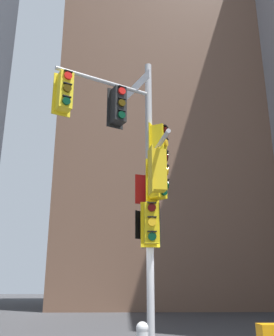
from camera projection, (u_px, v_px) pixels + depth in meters
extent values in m
cube|color=brown|center=(165.00, 127.00, 34.37)|extent=(16.82, 16.82, 31.17)
cylinder|color=#B2B2B5|center=(149.00, 192.00, 9.64)|extent=(0.19, 0.19, 7.68)
cylinder|color=#B2B2B5|center=(105.00, 82.00, 9.86)|extent=(2.46, 1.39, 0.10)
cylinder|color=#B2B2B5|center=(158.00, 147.00, 8.96)|extent=(0.40, 2.03, 0.10)
cube|color=black|center=(115.00, 109.00, 10.03)|extent=(0.44, 0.25, 1.14)
cube|color=black|center=(118.00, 106.00, 9.87)|extent=(0.46, 0.46, 1.00)
cylinder|color=red|center=(122.00, 91.00, 9.82)|extent=(0.20, 0.15, 0.20)
cube|color=black|center=(122.00, 87.00, 9.85)|extent=(0.23, 0.17, 0.02)
cylinder|color=#3C2C06|center=(122.00, 103.00, 9.71)|extent=(0.20, 0.15, 0.20)
cube|color=black|center=(122.00, 99.00, 9.74)|extent=(0.23, 0.17, 0.02)
cylinder|color=#06311C|center=(122.00, 115.00, 9.60)|extent=(0.20, 0.15, 0.20)
cube|color=black|center=(122.00, 111.00, 9.63)|extent=(0.23, 0.17, 0.02)
cube|color=yellow|center=(62.00, 95.00, 9.31)|extent=(0.44, 0.25, 1.14)
cube|color=yellow|center=(65.00, 92.00, 9.15)|extent=(0.46, 0.46, 1.00)
cylinder|color=red|center=(68.00, 76.00, 9.10)|extent=(0.20, 0.15, 0.20)
cube|color=black|center=(68.00, 71.00, 9.13)|extent=(0.23, 0.17, 0.02)
cylinder|color=#3C2C06|center=(67.00, 88.00, 8.99)|extent=(0.20, 0.15, 0.20)
cube|color=black|center=(68.00, 84.00, 9.02)|extent=(0.23, 0.17, 0.02)
cylinder|color=#06311C|center=(66.00, 101.00, 8.88)|extent=(0.20, 0.15, 0.20)
cube|color=black|center=(67.00, 97.00, 8.92)|extent=(0.23, 0.17, 0.02)
cube|color=gold|center=(150.00, 170.00, 8.75)|extent=(0.10, 0.48, 1.14)
cube|color=gold|center=(158.00, 171.00, 8.78)|extent=(0.39, 0.39, 1.00)
cylinder|color=#360605|center=(166.00, 157.00, 8.92)|extent=(0.09, 0.21, 0.20)
cube|color=black|center=(166.00, 153.00, 8.95)|extent=(0.10, 0.23, 0.02)
cylinder|color=yellow|center=(166.00, 171.00, 8.81)|extent=(0.09, 0.21, 0.20)
cube|color=black|center=(167.00, 166.00, 8.85)|extent=(0.10, 0.23, 0.02)
cylinder|color=#06311C|center=(167.00, 185.00, 8.71)|extent=(0.09, 0.21, 0.20)
cube|color=black|center=(167.00, 180.00, 8.74)|extent=(0.10, 0.23, 0.02)
cube|color=yellow|center=(152.00, 181.00, 9.66)|extent=(0.37, 0.36, 1.14)
cube|color=yellow|center=(158.00, 180.00, 9.54)|extent=(0.48, 0.48, 1.00)
cylinder|color=red|center=(163.00, 165.00, 9.51)|extent=(0.19, 0.18, 0.20)
cube|color=black|center=(163.00, 161.00, 9.54)|extent=(0.21, 0.20, 0.02)
cylinder|color=#3C2C06|center=(164.00, 178.00, 9.40)|extent=(0.19, 0.18, 0.20)
cube|color=black|center=(164.00, 174.00, 9.44)|extent=(0.21, 0.20, 0.02)
cylinder|color=#06311C|center=(164.00, 192.00, 9.30)|extent=(0.19, 0.18, 0.20)
cube|color=black|center=(164.00, 187.00, 9.33)|extent=(0.21, 0.20, 0.02)
cube|color=yellow|center=(150.00, 224.00, 9.29)|extent=(0.48, 0.05, 1.14)
cube|color=yellow|center=(151.00, 223.00, 9.11)|extent=(0.35, 0.35, 1.00)
cylinder|color=#360605|center=(152.00, 208.00, 9.02)|extent=(0.20, 0.07, 0.20)
cube|color=black|center=(152.00, 203.00, 9.05)|extent=(0.22, 0.08, 0.02)
cylinder|color=yellow|center=(152.00, 222.00, 8.92)|extent=(0.20, 0.07, 0.20)
cube|color=black|center=(152.00, 217.00, 8.95)|extent=(0.22, 0.08, 0.02)
cylinder|color=#06311C|center=(152.00, 236.00, 8.81)|extent=(0.20, 0.07, 0.20)
cube|color=black|center=(152.00, 231.00, 8.84)|extent=(0.22, 0.08, 0.02)
cube|color=yellow|center=(152.00, 145.00, 10.00)|extent=(0.24, 0.44, 1.14)
cube|color=yellow|center=(159.00, 144.00, 9.93)|extent=(0.46, 0.46, 1.00)
cylinder|color=#360605|center=(166.00, 131.00, 9.96)|extent=(0.14, 0.21, 0.20)
cube|color=black|center=(166.00, 126.00, 9.99)|extent=(0.16, 0.23, 0.02)
cylinder|color=yellow|center=(166.00, 143.00, 9.85)|extent=(0.14, 0.21, 0.20)
cube|color=black|center=(166.00, 138.00, 9.88)|extent=(0.16, 0.23, 0.02)
cylinder|color=#06311C|center=(166.00, 155.00, 9.74)|extent=(0.14, 0.21, 0.20)
cube|color=black|center=(166.00, 151.00, 9.78)|extent=(0.16, 0.23, 0.02)
cube|color=black|center=(151.00, 225.00, 9.48)|extent=(0.46, 0.19, 1.14)
cube|color=black|center=(153.00, 226.00, 9.65)|extent=(0.43, 0.43, 1.00)
cylinder|color=#360605|center=(155.00, 215.00, 9.94)|extent=(0.21, 0.12, 0.20)
cube|color=black|center=(155.00, 210.00, 9.98)|extent=(0.23, 0.14, 0.02)
cylinder|color=yellow|center=(155.00, 228.00, 9.84)|extent=(0.21, 0.12, 0.20)
cube|color=black|center=(155.00, 223.00, 9.88)|extent=(0.23, 0.14, 0.02)
cylinder|color=#06311C|center=(155.00, 241.00, 9.73)|extent=(0.21, 0.12, 0.20)
cube|color=black|center=(155.00, 236.00, 9.77)|extent=(0.23, 0.14, 0.02)
cube|color=white|center=(138.00, 85.00, 10.43)|extent=(0.62, 1.28, 0.28)
cube|color=#19479E|center=(138.00, 85.00, 10.43)|extent=(0.60, 1.24, 0.24)
cube|color=red|center=(146.00, 190.00, 9.88)|extent=(0.61, 0.21, 0.80)
cube|color=white|center=(146.00, 190.00, 9.88)|extent=(0.58, 0.19, 0.76)
cube|color=black|center=(144.00, 225.00, 9.54)|extent=(0.46, 0.41, 0.72)
cube|color=white|center=(144.00, 225.00, 9.54)|extent=(0.43, 0.38, 0.68)
sphere|color=silver|center=(142.00, 328.00, 6.70)|extent=(0.23, 0.23, 0.23)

